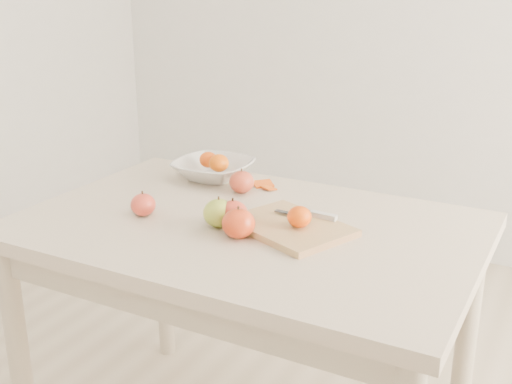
% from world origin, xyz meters
% --- Properties ---
extents(table, '(1.20, 0.80, 0.75)m').
position_xyz_m(table, '(0.00, 0.00, 0.65)').
color(table, beige).
rests_on(table, ground).
extents(cutting_board, '(0.36, 0.31, 0.02)m').
position_xyz_m(cutting_board, '(0.12, 0.01, 0.76)').
color(cutting_board, tan).
rests_on(cutting_board, table).
extents(board_tangerine, '(0.06, 0.06, 0.05)m').
position_xyz_m(board_tangerine, '(0.15, -0.00, 0.80)').
color(board_tangerine, '#E55808').
rests_on(board_tangerine, cutting_board).
extents(fruit_bowl, '(0.24, 0.24, 0.06)m').
position_xyz_m(fruit_bowl, '(-0.28, 0.29, 0.78)').
color(fruit_bowl, silver).
rests_on(fruit_bowl, table).
extents(bowl_tangerine_near, '(0.06, 0.06, 0.05)m').
position_xyz_m(bowl_tangerine_near, '(-0.31, 0.30, 0.81)').
color(bowl_tangerine_near, '#D84E07').
rests_on(bowl_tangerine_near, fruit_bowl).
extents(bowl_tangerine_far, '(0.06, 0.06, 0.06)m').
position_xyz_m(bowl_tangerine_far, '(-0.25, 0.27, 0.81)').
color(bowl_tangerine_far, '#CD4707').
rests_on(bowl_tangerine_far, fruit_bowl).
extents(orange_peel_a, '(0.07, 0.07, 0.01)m').
position_xyz_m(orange_peel_a, '(-0.11, 0.29, 0.75)').
color(orange_peel_a, '#CE4D0E').
rests_on(orange_peel_a, table).
extents(orange_peel_b, '(0.06, 0.05, 0.01)m').
position_xyz_m(orange_peel_b, '(-0.08, 0.27, 0.75)').
color(orange_peel_b, '#DD580F').
rests_on(orange_peel_b, table).
extents(paring_knife, '(0.17, 0.05, 0.01)m').
position_xyz_m(paring_knife, '(0.17, 0.08, 0.78)').
color(paring_knife, silver).
rests_on(paring_knife, cutting_board).
extents(apple_green, '(0.08, 0.08, 0.07)m').
position_xyz_m(apple_green, '(-0.05, -0.06, 0.79)').
color(apple_green, olive).
rests_on(apple_green, table).
extents(apple_red_e, '(0.08, 0.08, 0.07)m').
position_xyz_m(apple_red_e, '(-0.02, -0.05, 0.79)').
color(apple_red_e, '#8B010D').
rests_on(apple_red_e, table).
extents(apple_red_c, '(0.08, 0.08, 0.08)m').
position_xyz_m(apple_red_c, '(0.03, -0.10, 0.79)').
color(apple_red_c, '#9C1D11').
rests_on(apple_red_c, table).
extents(apple_red_a, '(0.08, 0.08, 0.07)m').
position_xyz_m(apple_red_a, '(-0.13, 0.21, 0.78)').
color(apple_red_a, maroon).
rests_on(apple_red_a, table).
extents(apple_red_b, '(0.07, 0.07, 0.06)m').
position_xyz_m(apple_red_b, '(-0.27, -0.09, 0.78)').
color(apple_red_b, '#A5151D').
rests_on(apple_red_b, table).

